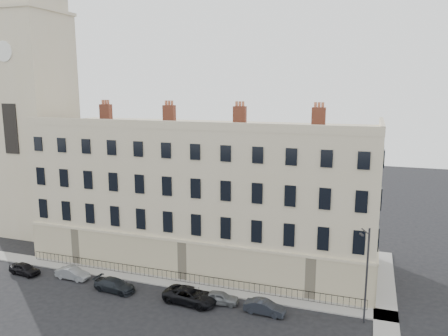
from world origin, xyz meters
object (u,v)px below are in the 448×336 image
Objects in this scene: car_d at (190,296)px; car_e at (220,298)px; car_f at (265,307)px; streetlamp at (366,272)px; car_b at (73,273)px; car_a at (25,269)px; car_c at (115,285)px.

car_e is (2.55, 0.71, -0.12)m from car_d.
streetlamp is (7.97, 1.06, 3.89)m from car_f.
streetlamp is (12.12, 0.64, 3.90)m from car_e.
streetlamp is (27.81, 0.58, 3.90)m from car_b.
car_d is 1.48× the size of car_e.
car_c reaches higher than car_a.
car_f is at bearing 164.12° from streetlamp.
car_a is 0.99× the size of car_b.
car_c is 7.67m from car_d.
car_a is 10.83m from car_c.
car_d is 6.71m from car_f.
car_d is at bearing -83.38° from car_c.
streetlamp reaches higher than car_f.
car_d reaches higher than car_c.
car_a is at bearing 94.04° from car_f.
car_c is (5.47, -0.96, 0.02)m from car_b.
car_f is (4.15, -0.42, 0.01)m from car_e.
car_a is at bearing 93.76° from car_c.
car_a reaches higher than car_f.
car_f is (25.20, 0.19, -0.01)m from car_a.
car_b is at bearing 157.70° from streetlamp.
car_e is at bearing 87.80° from car_f.
car_c is at bearing 88.09° from car_e.
car_c is 0.83× the size of car_d.
car_a is 1.03× the size of car_e.
car_d is 15.21m from streetlamp.
car_f reaches higher than car_b.
car_a is at bearing 94.82° from car_d.
car_c is 1.23× the size of car_e.
car_d reaches higher than car_a.
car_e is at bearing -81.67° from car_a.
streetlamp is at bearing -93.86° from car_e.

